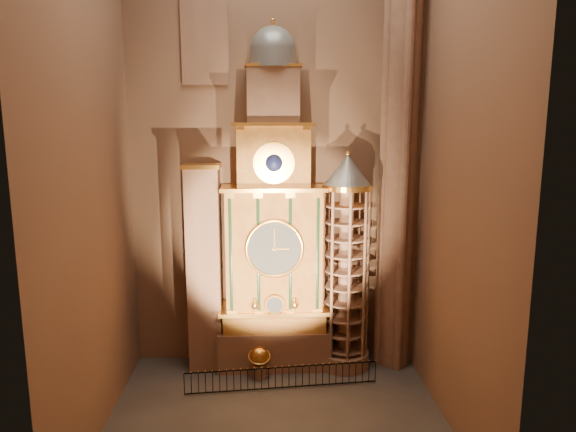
{
  "coord_description": "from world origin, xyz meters",
  "views": [
    {
      "loc": [
        -0.46,
        -19.4,
        12.06
      ],
      "look_at": [
        0.6,
        3.0,
        8.03
      ],
      "focal_mm": 32.0,
      "sensor_mm": 36.0,
      "label": 1
    }
  ],
  "objects_px": {
    "iron_railing": "(282,378)",
    "portrait_tower": "(205,267)",
    "astronomical_clock": "(274,236)",
    "stair_turret": "(346,265)",
    "celestial_globe": "(259,360)"
  },
  "relations": [
    {
      "from": "celestial_globe",
      "to": "stair_turret",
      "type": "bearing_deg",
      "value": 14.69
    },
    {
      "from": "celestial_globe",
      "to": "portrait_tower",
      "type": "bearing_deg",
      "value": 152.18
    },
    {
      "from": "astronomical_clock",
      "to": "iron_railing",
      "type": "height_order",
      "value": "astronomical_clock"
    },
    {
      "from": "astronomical_clock",
      "to": "iron_railing",
      "type": "relative_size",
      "value": 1.89
    },
    {
      "from": "astronomical_clock",
      "to": "iron_railing",
      "type": "xyz_separation_m",
      "value": [
        0.3,
        -2.51,
        -6.11
      ]
    },
    {
      "from": "iron_railing",
      "to": "portrait_tower",
      "type": "bearing_deg",
      "value": 145.66
    },
    {
      "from": "celestial_globe",
      "to": "iron_railing",
      "type": "bearing_deg",
      "value": -47.02
    },
    {
      "from": "celestial_globe",
      "to": "iron_railing",
      "type": "xyz_separation_m",
      "value": [
        1.05,
        -1.13,
        -0.37
      ]
    },
    {
      "from": "stair_turret",
      "to": "celestial_globe",
      "type": "height_order",
      "value": "stair_turret"
    },
    {
      "from": "astronomical_clock",
      "to": "portrait_tower",
      "type": "relative_size",
      "value": 1.64
    },
    {
      "from": "stair_turret",
      "to": "celestial_globe",
      "type": "distance_m",
      "value": 6.17
    },
    {
      "from": "celestial_globe",
      "to": "iron_railing",
      "type": "height_order",
      "value": "celestial_globe"
    },
    {
      "from": "astronomical_clock",
      "to": "stair_turret",
      "type": "distance_m",
      "value": 3.78
    },
    {
      "from": "astronomical_clock",
      "to": "celestial_globe",
      "type": "xyz_separation_m",
      "value": [
        -0.75,
        -1.38,
        -5.74
      ]
    },
    {
      "from": "stair_turret",
      "to": "celestial_globe",
      "type": "relative_size",
      "value": 6.91
    }
  ]
}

